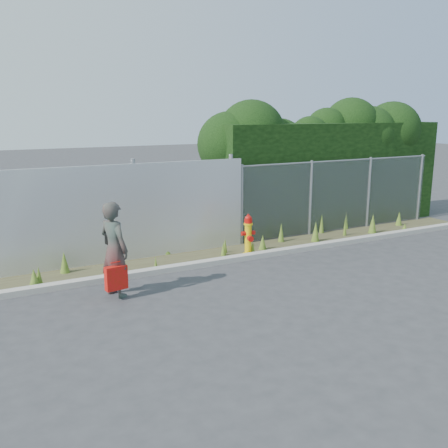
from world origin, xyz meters
name	(u,v)px	position (x,y,z in m)	size (l,w,h in m)	color
ground	(271,287)	(0.00, 0.00, 0.00)	(80.00, 80.00, 0.00)	#343437
curb	(227,260)	(0.00, 1.80, 0.06)	(16.00, 0.22, 0.12)	#A39D93
weed_strip	(209,251)	(-0.16, 2.44, 0.13)	(16.00, 1.36, 0.54)	#443F27
corrugated_fence	(66,219)	(-3.25, 3.01, 1.10)	(8.50, 0.21, 2.30)	silver
chainlink_fence	(340,195)	(4.25, 3.00, 1.03)	(6.50, 0.07, 2.05)	gray
hedge	(323,154)	(4.41, 4.06, 2.08)	(7.70, 2.06, 3.74)	black
fire_hydrant	(248,236)	(0.69, 2.05, 0.48)	(0.33, 0.30, 1.00)	yellow
woman	(114,249)	(-2.79, 0.95, 0.88)	(0.64, 0.42, 1.77)	#0D574A
red_tote_bag	(116,278)	(-2.85, 0.72, 0.42)	(0.40, 0.15, 0.52)	#A21A09
black_shoulder_bag	(112,239)	(-2.79, 1.07, 1.06)	(0.24, 0.10, 0.18)	black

